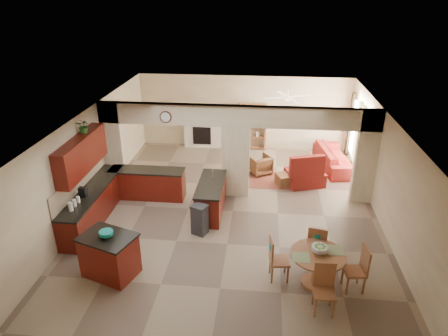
# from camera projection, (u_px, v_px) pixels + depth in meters

# --- Properties ---
(floor) EXTENTS (10.00, 10.00, 0.00)m
(floor) POSITION_uv_depth(u_px,v_px,m) (233.00, 211.00, 11.34)
(floor) COLOR gray
(floor) RESTS_ON ground
(ceiling) EXTENTS (10.00, 10.00, 0.00)m
(ceiling) POSITION_uv_depth(u_px,v_px,m) (234.00, 116.00, 10.17)
(ceiling) COLOR white
(ceiling) RESTS_ON wall_back
(wall_back) EXTENTS (8.00, 0.00, 8.00)m
(wall_back) POSITION_uv_depth(u_px,v_px,m) (244.00, 112.00, 15.27)
(wall_back) COLOR beige
(wall_back) RESTS_ON floor
(wall_front) EXTENTS (8.00, 0.00, 8.00)m
(wall_front) POSITION_uv_depth(u_px,v_px,m) (207.00, 298.00, 6.24)
(wall_front) COLOR beige
(wall_front) RESTS_ON floor
(wall_left) EXTENTS (0.00, 10.00, 10.00)m
(wall_left) POSITION_uv_depth(u_px,v_px,m) (90.00, 160.00, 11.13)
(wall_left) COLOR beige
(wall_left) RESTS_ON floor
(wall_right) EXTENTS (0.00, 10.00, 10.00)m
(wall_right) POSITION_uv_depth(u_px,v_px,m) (386.00, 173.00, 10.38)
(wall_right) COLOR beige
(wall_right) RESTS_ON floor
(partition_left_pier) EXTENTS (0.60, 0.25, 2.80)m
(partition_left_pier) POSITION_uv_depth(u_px,v_px,m) (114.00, 147.00, 12.00)
(partition_left_pier) COLOR beige
(partition_left_pier) RESTS_ON floor
(partition_center_pier) EXTENTS (0.80, 0.25, 2.20)m
(partition_center_pier) POSITION_uv_depth(u_px,v_px,m) (236.00, 161.00, 11.78)
(partition_center_pier) COLOR beige
(partition_center_pier) RESTS_ON floor
(partition_right_pier) EXTENTS (0.60, 0.25, 2.80)m
(partition_right_pier) POSITION_uv_depth(u_px,v_px,m) (366.00, 157.00, 11.31)
(partition_right_pier) COLOR beige
(partition_right_pier) RESTS_ON floor
(partition_header) EXTENTS (8.00, 0.25, 0.60)m
(partition_header) POSITION_uv_depth(u_px,v_px,m) (236.00, 116.00, 11.20)
(partition_header) COLOR beige
(partition_header) RESTS_ON partition_center_pier
(kitchen_counter) EXTENTS (2.52, 3.29, 1.48)m
(kitchen_counter) POSITION_uv_depth(u_px,v_px,m) (117.00, 195.00, 11.23)
(kitchen_counter) COLOR #470A08
(kitchen_counter) RESTS_ON floor
(upper_cabinets) EXTENTS (0.35, 2.40, 0.90)m
(upper_cabinets) POSITION_uv_depth(u_px,v_px,m) (82.00, 154.00, 10.17)
(upper_cabinets) COLOR #470A08
(upper_cabinets) RESTS_ON wall_left
(peninsula) EXTENTS (0.70, 1.85, 0.91)m
(peninsula) POSITION_uv_depth(u_px,v_px,m) (211.00, 198.00, 11.10)
(peninsula) COLOR #470A08
(peninsula) RESTS_ON floor
(wall_clock) EXTENTS (0.34, 0.03, 0.34)m
(wall_clock) POSITION_uv_depth(u_px,v_px,m) (166.00, 117.00, 11.27)
(wall_clock) COLOR #452217
(wall_clock) RESTS_ON partition_header
(rug) EXTENTS (1.60, 1.30, 0.01)m
(rug) POSITION_uv_depth(u_px,v_px,m) (274.00, 180.00, 13.12)
(rug) COLOR brown
(rug) RESTS_ON floor
(fireplace) EXTENTS (1.60, 0.35, 1.20)m
(fireplace) POSITION_uv_depth(u_px,v_px,m) (202.00, 132.00, 15.60)
(fireplace) COLOR white
(fireplace) RESTS_ON floor
(shelving_unit) EXTENTS (1.00, 0.32, 1.80)m
(shelving_unit) POSITION_uv_depth(u_px,v_px,m) (252.00, 127.00, 15.28)
(shelving_unit) COLOR brown
(shelving_unit) RESTS_ON floor
(window_a) EXTENTS (0.02, 0.90, 1.90)m
(window_a) POSITION_uv_depth(u_px,v_px,m) (365.00, 147.00, 12.54)
(window_a) COLOR white
(window_a) RESTS_ON wall_right
(window_b) EXTENTS (0.02, 0.90, 1.90)m
(window_b) POSITION_uv_depth(u_px,v_px,m) (354.00, 129.00, 14.08)
(window_b) COLOR white
(window_b) RESTS_ON wall_right
(glazed_door) EXTENTS (0.02, 0.70, 2.10)m
(glazed_door) POSITION_uv_depth(u_px,v_px,m) (359.00, 142.00, 13.37)
(glazed_door) COLOR white
(glazed_door) RESTS_ON wall_right
(drape_a_left) EXTENTS (0.10, 0.28, 2.30)m
(drape_a_left) POSITION_uv_depth(u_px,v_px,m) (368.00, 155.00, 12.01)
(drape_a_left) COLOR #411E1A
(drape_a_left) RESTS_ON wall_right
(drape_a_right) EXTENTS (0.10, 0.28, 2.30)m
(drape_a_right) POSITION_uv_depth(u_px,v_px,m) (360.00, 140.00, 13.09)
(drape_a_right) COLOR #411E1A
(drape_a_right) RESTS_ON wall_right
(drape_b_left) EXTENTS (0.10, 0.28, 2.30)m
(drape_b_left) POSITION_uv_depth(u_px,v_px,m) (357.00, 135.00, 13.54)
(drape_b_left) COLOR #411E1A
(drape_b_left) RESTS_ON wall_right
(drape_b_right) EXTENTS (0.10, 0.28, 2.30)m
(drape_b_right) POSITION_uv_depth(u_px,v_px,m) (350.00, 124.00, 14.62)
(drape_b_right) COLOR #411E1A
(drape_b_right) RESTS_ON wall_right
(ceiling_fan) EXTENTS (1.00, 1.00, 0.10)m
(ceiling_fan) POSITION_uv_depth(u_px,v_px,m) (288.00, 97.00, 12.84)
(ceiling_fan) COLOR white
(ceiling_fan) RESTS_ON ceiling
(kitchen_island) EXTENTS (1.34, 1.14, 0.99)m
(kitchen_island) POSITION_uv_depth(u_px,v_px,m) (110.00, 255.00, 8.68)
(kitchen_island) COLOR #470A08
(kitchen_island) RESTS_ON floor
(teal_bowl) EXTENTS (0.30, 0.30, 0.14)m
(teal_bowl) POSITION_uv_depth(u_px,v_px,m) (106.00, 234.00, 8.43)
(teal_bowl) COLOR #148E83
(teal_bowl) RESTS_ON kitchen_island
(trash_can) EXTENTS (0.45, 0.42, 0.76)m
(trash_can) POSITION_uv_depth(u_px,v_px,m) (200.00, 221.00, 10.17)
(trash_can) COLOR #29292C
(trash_can) RESTS_ON floor
(dining_table) EXTENTS (1.16, 1.16, 0.79)m
(dining_table) POSITION_uv_depth(u_px,v_px,m) (317.00, 264.00, 8.36)
(dining_table) COLOR brown
(dining_table) RESTS_ON floor
(fruit_bowl) EXTENTS (0.33, 0.33, 0.18)m
(fruit_bowl) POSITION_uv_depth(u_px,v_px,m) (320.00, 249.00, 8.25)
(fruit_bowl) COLOR #69C229
(fruit_bowl) RESTS_ON dining_table
(sofa) EXTENTS (2.56, 1.31, 0.71)m
(sofa) POSITION_uv_depth(u_px,v_px,m) (335.00, 158.00, 13.92)
(sofa) COLOR maroon
(sofa) RESTS_ON floor
(chaise) EXTENTS (1.34, 1.21, 0.45)m
(chaise) POSITION_uv_depth(u_px,v_px,m) (305.00, 177.00, 12.81)
(chaise) COLOR maroon
(chaise) RESTS_ON floor
(armchair) EXTENTS (0.93, 0.94, 0.63)m
(armchair) POSITION_uv_depth(u_px,v_px,m) (260.00, 165.00, 13.49)
(armchair) COLOR maroon
(armchair) RESTS_ON floor
(ottoman) EXTENTS (0.67, 0.67, 0.37)m
(ottoman) POSITION_uv_depth(u_px,v_px,m) (285.00, 180.00, 12.73)
(ottoman) COLOR maroon
(ottoman) RESTS_ON floor
(plant) EXTENTS (0.36, 0.32, 0.38)m
(plant) POSITION_uv_depth(u_px,v_px,m) (84.00, 126.00, 10.22)
(plant) COLOR #1E4A13
(plant) RESTS_ON upper_cabinets
(chair_north) EXTENTS (0.50, 0.50, 1.02)m
(chair_north) POSITION_uv_depth(u_px,v_px,m) (317.00, 244.00, 8.95)
(chair_north) COLOR brown
(chair_north) RESTS_ON floor
(chair_east) EXTENTS (0.47, 0.47, 1.02)m
(chair_east) POSITION_uv_depth(u_px,v_px,m) (359.00, 267.00, 8.22)
(chair_east) COLOR brown
(chair_east) RESTS_ON floor
(chair_south) EXTENTS (0.43, 0.44, 1.02)m
(chair_south) POSITION_uv_depth(u_px,v_px,m) (324.00, 286.00, 7.72)
(chair_south) COLOR brown
(chair_south) RESTS_ON floor
(chair_west) EXTENTS (0.47, 0.47, 1.02)m
(chair_west) POSITION_uv_depth(u_px,v_px,m) (276.00, 257.00, 8.53)
(chair_west) COLOR brown
(chair_west) RESTS_ON floor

